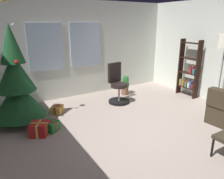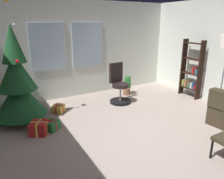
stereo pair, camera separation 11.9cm
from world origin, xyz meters
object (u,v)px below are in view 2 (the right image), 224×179
at_px(gift_box_red, 39,128).
at_px(bookshelf, 192,72).
at_px(gift_box_green, 51,125).
at_px(office_chair, 119,87).
at_px(holiday_tree, 18,84).
at_px(potted_plant, 127,86).
at_px(gift_box_gold, 58,109).

xyz_separation_m(gift_box_red, bookshelf, (4.25, 0.10, 0.59)).
xyz_separation_m(gift_box_red, gift_box_green, (0.24, 0.06, -0.03)).
bearing_deg(gift_box_red, gift_box_green, 13.32).
distance_m(office_chair, bookshelf, 2.13).
distance_m(gift_box_green, office_chair, 2.12).
bearing_deg(gift_box_red, office_chair, 17.67).
relative_size(holiday_tree, potted_plant, 4.42).
bearing_deg(gift_box_red, holiday_tree, 105.36).
bearing_deg(potted_plant, gift_box_gold, -172.58).
height_order(gift_box_green, bookshelf, bookshelf).
bearing_deg(holiday_tree, gift_box_green, -57.31).
bearing_deg(gift_box_green, potted_plant, 22.91).
bearing_deg(gift_box_red, potted_plant, 22.13).
bearing_deg(potted_plant, gift_box_red, -157.87).
height_order(holiday_tree, gift_box_gold, holiday_tree).
bearing_deg(bookshelf, gift_box_red, -178.60).
bearing_deg(holiday_tree, gift_box_red, -74.64).
distance_m(gift_box_red, gift_box_gold, 1.05).
distance_m(gift_box_red, office_chair, 2.36).
distance_m(gift_box_gold, bookshelf, 3.76).
height_order(gift_box_green, gift_box_gold, gift_box_green).
distance_m(holiday_tree, gift_box_red, 1.06).
bearing_deg(holiday_tree, bookshelf, -8.23).
xyz_separation_m(holiday_tree, gift_box_red, (0.21, -0.75, -0.72)).
bearing_deg(gift_box_green, gift_box_gold, 64.47).
bearing_deg(gift_box_green, holiday_tree, 122.69).
height_order(gift_box_red, potted_plant, potted_plant).
height_order(gift_box_green, office_chair, office_chair).
relative_size(office_chair, bookshelf, 0.65).
bearing_deg(potted_plant, bookshelf, -34.95).
xyz_separation_m(holiday_tree, gift_box_gold, (0.82, 0.10, -0.76)).
relative_size(holiday_tree, office_chair, 2.41).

